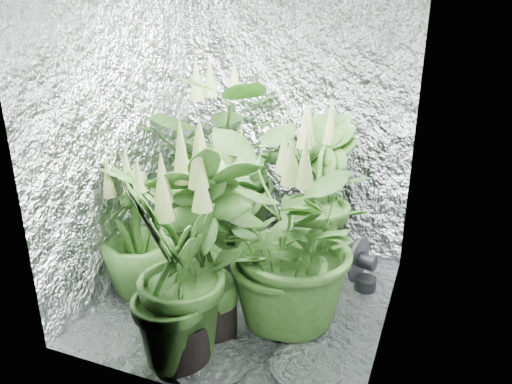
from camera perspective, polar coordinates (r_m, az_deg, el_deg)
The scene contains 11 objects.
ground at distance 3.08m, azimuth -0.98°, elevation -12.16°, with size 1.60×1.60×0.00m, color silver.
walls at distance 2.66m, azimuth -1.11°, elevation 6.10°, with size 1.62×1.62×2.00m.
plant_a at distance 3.45m, azimuth -3.77°, elevation 3.60°, with size 1.17×1.17×1.36m.
plant_b at distance 3.03m, azimuth -2.93°, elevation -2.70°, with size 0.69×0.69×1.01m.
plant_c at distance 3.23m, azimuth 6.79°, elevation -0.44°, with size 0.73×0.73×1.12m.
plant_d at distance 3.03m, azimuth -13.34°, elevation -4.53°, with size 0.64×0.64×0.89m.
plant_e at distance 2.58m, azimuth 3.58°, elevation -5.58°, with size 1.24×1.24×1.12m.
plant_f at distance 2.53m, azimuth -5.70°, elevation -6.03°, with size 0.79×0.79×1.17m.
plant_g at distance 2.37m, azimuth -9.07°, elevation -9.68°, with size 0.63×0.63×1.07m.
circulation_fan at distance 3.19m, azimuth 12.09°, elevation -8.43°, with size 0.16×0.29×0.34m.
plant_label at distance 2.42m, azimuth -7.87°, elevation -14.15°, with size 0.06×0.01×0.09m, color white.
Camera 1 is at (1.00, -2.37, 1.70)m, focal length 35.00 mm.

